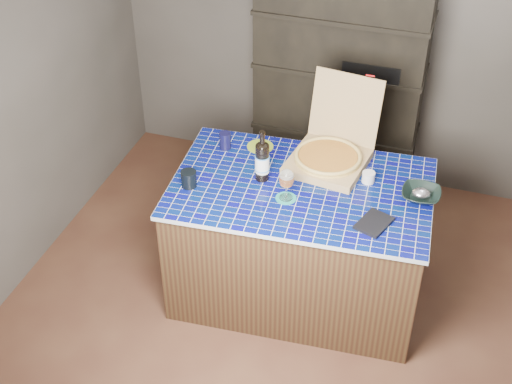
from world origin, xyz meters
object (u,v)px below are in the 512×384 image
(pizza_box, at_px, (330,154))
(bowl, at_px, (421,195))
(wine_glass, at_px, (287,179))
(kitchen_island, at_px, (299,240))
(dvd_case, at_px, (374,223))
(mead_bottle, at_px, (262,161))

(pizza_box, height_order, bowl, pizza_box)
(wine_glass, distance_m, bowl, 0.80)
(kitchen_island, relative_size, wine_glass, 8.08)
(pizza_box, xyz_separation_m, bowl, (0.59, -0.19, -0.04))
(kitchen_island, distance_m, wine_glass, 0.59)
(pizza_box, relative_size, dvd_case, 2.83)
(pizza_box, bearing_deg, dvd_case, -45.36)
(bowl, bearing_deg, wine_glass, -161.79)
(kitchen_island, xyz_separation_m, bowl, (0.70, 0.10, 0.46))
(pizza_box, distance_m, dvd_case, 0.64)
(pizza_box, bearing_deg, bowl, -9.60)
(wine_glass, distance_m, dvd_case, 0.56)
(kitchen_island, distance_m, mead_bottle, 0.61)
(dvd_case, xyz_separation_m, bowl, (0.22, 0.32, 0.02))
(mead_bottle, bearing_deg, dvd_case, -16.83)
(kitchen_island, xyz_separation_m, pizza_box, (0.10, 0.29, 0.50))
(pizza_box, height_order, mead_bottle, pizza_box)
(pizza_box, xyz_separation_m, wine_glass, (-0.16, -0.43, 0.07))
(mead_bottle, height_order, bowl, mead_bottle)
(mead_bottle, height_order, wine_glass, mead_bottle)
(dvd_case, bearing_deg, pizza_box, 146.31)
(kitchen_island, height_order, mead_bottle, mead_bottle)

